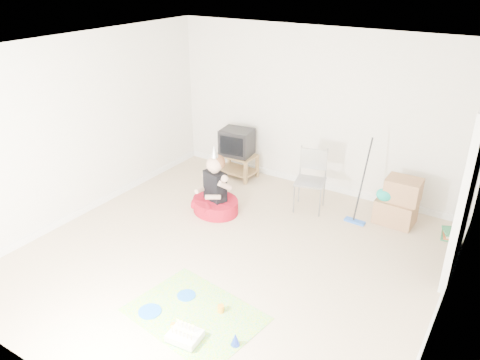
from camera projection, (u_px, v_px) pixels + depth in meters
The scene contains 16 objects.
ground at pixel (230, 256), 6.04m from camera, with size 5.00×5.00×0.00m, color beige.
doorway_recess at pixel (469, 196), 5.32m from camera, with size 0.02×0.90×2.05m, color black.
tv_stand at pixel (237, 163), 8.16m from camera, with size 0.69×0.45×0.42m.
crt_tv at pixel (237, 142), 8.00m from camera, with size 0.52×0.43×0.45m, color black.
folding_chair at pixel (310, 182), 6.99m from camera, with size 0.51×0.50×0.95m.
cardboard_boxes at pixel (398, 202), 6.68m from camera, with size 0.57×0.44×0.69m.
floor_mop at pixel (356, 206), 6.70m from camera, with size 0.30×0.40×1.20m.
book_pile at pixel (452, 234), 6.41m from camera, with size 0.28×0.32×0.13m.
seated_woman at pixel (215, 198), 7.01m from camera, with size 0.94×0.94×1.08m.
party_mat at pixel (195, 314), 5.04m from camera, with size 1.39×1.00×0.01m, color #EF328B.
birthday_cake at pixel (185, 336), 4.68m from camera, with size 0.34×0.28×0.15m.
blue_plate_near at pixel (186, 295), 5.31m from camera, with size 0.21×0.21×0.01m, color blue.
blue_plate_far at pixel (150, 311), 5.06m from camera, with size 0.25×0.25×0.01m, color blue.
orange_cup_near at pixel (221, 309), 5.05m from camera, with size 0.07×0.07×0.08m, color orange.
orange_cup_far at pixel (173, 327), 4.81m from camera, with size 0.06×0.06×0.07m, color orange.
blue_party_hat at pixel (235, 339), 4.61m from camera, with size 0.10×0.10×0.14m, color #1B36C0.
Camera 1 is at (2.81, -4.20, 3.46)m, focal length 35.00 mm.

